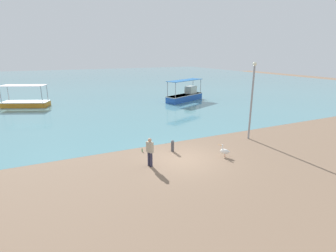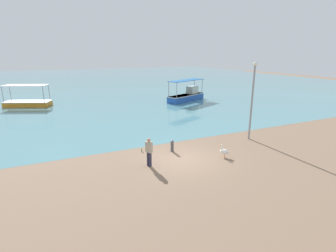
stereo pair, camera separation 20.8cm
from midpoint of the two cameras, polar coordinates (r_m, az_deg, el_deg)
name	(u,v)px [view 1 (the left image)]	position (r m, az deg, el deg)	size (l,w,h in m)	color
ground	(183,159)	(16.28, 2.89, -7.14)	(120.00, 120.00, 0.00)	#7C624D
harbor_water	(79,82)	(61.91, -18.97, 9.06)	(110.00, 90.00, 0.00)	teal
fishing_boat_far_left	(26,102)	(35.99, -28.71, 4.51)	(5.57, 3.83, 2.57)	orange
fishing_boat_near_right	(186,96)	(35.62, 3.67, 6.63)	(6.23, 3.93, 2.78)	#2657B4
pelican	(224,151)	(16.78, 11.85, -5.37)	(0.61, 0.68, 0.80)	#E0997A
lamp_post	(252,97)	(20.10, 17.51, 6.06)	(0.28, 0.28, 5.68)	gray
mooring_bollard	(173,145)	(17.28, 0.65, -4.24)	(0.21, 0.21, 0.78)	#47474C
fisherman_standing	(150,151)	(14.99, -4.36, -5.50)	(0.35, 0.45, 1.69)	#302E44
glass_bottle	(142,150)	(17.43, -5.99, -5.24)	(0.07, 0.07, 0.27)	#3F7F4C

